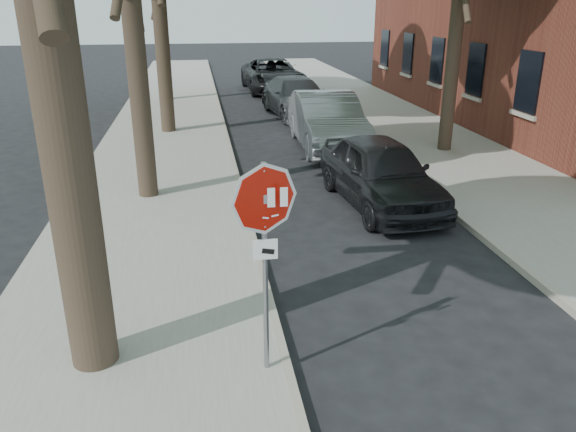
# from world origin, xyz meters

# --- Properties ---
(ground) EXTENTS (120.00, 120.00, 0.00)m
(ground) POSITION_xyz_m (0.00, 0.00, 0.00)
(ground) COLOR black
(ground) RESTS_ON ground
(sidewalk_left) EXTENTS (4.00, 55.00, 0.12)m
(sidewalk_left) POSITION_xyz_m (-2.50, 12.00, 0.06)
(sidewalk_left) COLOR gray
(sidewalk_left) RESTS_ON ground
(sidewalk_right) EXTENTS (4.00, 55.00, 0.12)m
(sidewalk_right) POSITION_xyz_m (6.00, 12.00, 0.06)
(sidewalk_right) COLOR gray
(sidewalk_right) RESTS_ON ground
(curb_left) EXTENTS (0.12, 55.00, 0.13)m
(curb_left) POSITION_xyz_m (-0.45, 12.00, 0.07)
(curb_left) COLOR #9E9384
(curb_left) RESTS_ON ground
(curb_right) EXTENTS (0.12, 55.00, 0.13)m
(curb_right) POSITION_xyz_m (3.95, 12.00, 0.07)
(curb_right) COLOR #9E9384
(curb_right) RESTS_ON ground
(stop_sign) EXTENTS (0.76, 0.34, 2.61)m
(stop_sign) POSITION_xyz_m (-0.70, -0.03, 1.95)
(stop_sign) COLOR gray
(stop_sign) RESTS_ON sidewalk_left
(car_a) EXTENTS (2.15, 4.57, 1.51)m
(car_a) POSITION_xyz_m (2.60, 5.82, 0.76)
(car_a) COLOR black
(car_a) RESTS_ON ground
(car_b) EXTENTS (1.91, 5.18, 1.69)m
(car_b) POSITION_xyz_m (2.60, 11.20, 0.85)
(car_b) COLOR #94959B
(car_b) RESTS_ON ground
(car_c) EXTENTS (2.61, 5.33, 1.49)m
(car_c) POSITION_xyz_m (2.60, 16.64, 0.75)
(car_c) COLOR #49484D
(car_c) RESTS_ON ground
(car_d) EXTENTS (2.91, 5.96, 1.63)m
(car_d) POSITION_xyz_m (2.54, 23.32, 0.82)
(car_d) COLOR black
(car_d) RESTS_ON ground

